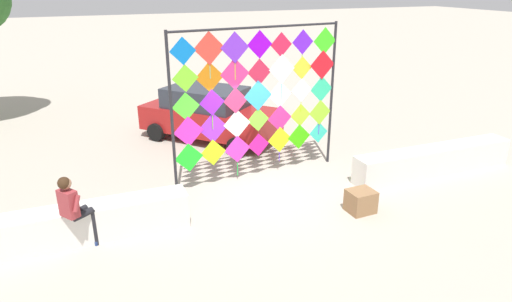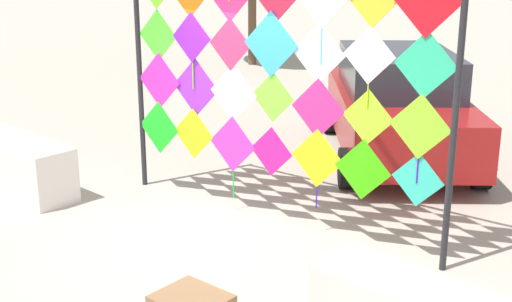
% 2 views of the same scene
% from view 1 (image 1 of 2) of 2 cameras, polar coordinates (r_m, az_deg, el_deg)
% --- Properties ---
extents(ground, '(120.00, 120.00, 0.00)m').
position_cam_1_polar(ground, '(10.90, 1.66, -5.35)').
color(ground, '#ADA393').
extents(plaza_ledge_left, '(4.68, 0.61, 0.73)m').
position_cam_1_polar(plaza_ledge_left, '(9.53, -22.84, -8.83)').
color(plaza_ledge_left, silver).
rests_on(plaza_ledge_left, ground).
extents(plaza_ledge_right, '(4.68, 0.61, 0.73)m').
position_cam_1_polar(plaza_ledge_right, '(12.71, 21.68, -1.14)').
color(plaza_ledge_right, silver).
rests_on(plaza_ledge_right, ground).
extents(kite_display_rack, '(4.49, 0.51, 3.85)m').
position_cam_1_polar(kite_display_rack, '(11.02, 0.23, 7.38)').
color(kite_display_rack, '#232328').
rests_on(kite_display_rack, ground).
extents(seated_vendor, '(0.76, 0.70, 1.58)m').
position_cam_1_polar(seated_vendor, '(8.94, -22.07, -6.56)').
color(seated_vendor, black).
rests_on(seated_vendor, ground).
extents(parked_car, '(4.24, 4.45, 1.67)m').
position_cam_1_polar(parked_car, '(14.35, -6.01, 4.79)').
color(parked_car, maroon).
rests_on(parked_car, ground).
extents(cardboard_box_large, '(0.60, 0.53, 0.51)m').
position_cam_1_polar(cardboard_box_large, '(10.23, 13.20, -6.24)').
color(cardboard_box_large, olive).
rests_on(cardboard_box_large, ground).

